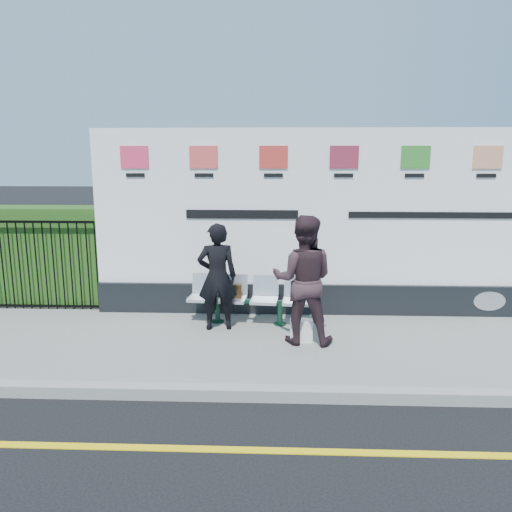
{
  "coord_description": "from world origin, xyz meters",
  "views": [
    {
      "loc": [
        -0.56,
        -4.18,
        2.7
      ],
      "look_at": [
        -0.84,
        2.97,
        1.25
      ],
      "focal_mm": 35.0,
      "sensor_mm": 36.0,
      "label": 1
    }
  ],
  "objects_px": {
    "billboard": "(341,236)",
    "woman_right": "(303,280)",
    "bench": "(249,311)",
    "woman_left": "(217,277)"
  },
  "relations": [
    {
      "from": "bench",
      "to": "woman_left",
      "type": "relative_size",
      "value": 1.17
    },
    {
      "from": "billboard",
      "to": "woman_right",
      "type": "relative_size",
      "value": 4.47
    },
    {
      "from": "billboard",
      "to": "woman_right",
      "type": "height_order",
      "value": "billboard"
    },
    {
      "from": "woman_right",
      "to": "woman_left",
      "type": "bearing_deg",
      "value": -14.8
    },
    {
      "from": "bench",
      "to": "billboard",
      "type": "bearing_deg",
      "value": 27.54
    },
    {
      "from": "billboard",
      "to": "bench",
      "type": "height_order",
      "value": "billboard"
    },
    {
      "from": "billboard",
      "to": "woman_right",
      "type": "xyz_separation_m",
      "value": [
        -0.67,
        -1.35,
        -0.4
      ]
    },
    {
      "from": "woman_left",
      "to": "woman_right",
      "type": "bearing_deg",
      "value": 149.53
    },
    {
      "from": "billboard",
      "to": "woman_right",
      "type": "distance_m",
      "value": 1.56
    },
    {
      "from": "billboard",
      "to": "bench",
      "type": "relative_size",
      "value": 4.25
    }
  ]
}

